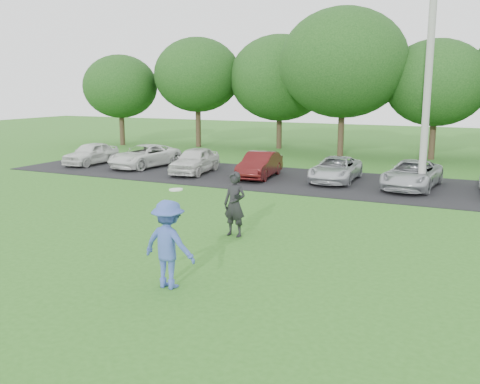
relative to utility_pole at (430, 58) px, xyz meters
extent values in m
plane|color=#2D661D|center=(-3.75, -12.29, -5.22)|extent=(100.00, 100.00, 0.00)
cube|color=black|center=(-3.75, 0.71, -5.21)|extent=(32.00, 6.50, 0.03)
cylinder|color=#9D9D98|center=(0.00, 0.00, 0.00)|extent=(0.28, 0.28, 10.45)
imported|color=#3C53A9|center=(-3.48, -12.82, -4.29)|extent=(1.24, 0.76, 1.87)
cylinder|color=white|center=(-3.16, -12.99, -3.07)|extent=(0.27, 0.27, 0.04)
imported|color=black|center=(-3.97, -8.70, -4.31)|extent=(0.71, 0.50, 1.83)
cube|color=black|center=(-3.79, -8.88, -4.04)|extent=(0.15, 0.11, 0.10)
imported|color=silver|center=(-17.05, 0.50, -4.60)|extent=(1.42, 3.47, 1.18)
imported|color=silver|center=(-13.87, 0.91, -4.62)|extent=(2.49, 4.38, 1.15)
imported|color=silver|center=(-10.51, 0.32, -4.57)|extent=(1.88, 3.78, 1.24)
imported|color=#491010|center=(-7.17, 0.50, -4.61)|extent=(1.58, 3.66, 1.17)
imported|color=silver|center=(-3.75, 1.03, -4.66)|extent=(1.93, 3.93, 1.07)
imported|color=#B0B3B8|center=(-0.47, 0.76, -4.63)|extent=(2.21, 4.22, 1.13)
cylinder|color=#38281C|center=(-21.75, 9.31, -4.12)|extent=(0.36, 0.36, 2.20)
ellipsoid|color=#214C19|center=(-21.75, 9.31, -1.07)|extent=(5.20, 5.20, 4.42)
cylinder|color=#38281C|center=(-16.25, 10.71, -3.87)|extent=(0.36, 0.36, 2.70)
ellipsoid|color=#214C19|center=(-16.25, 10.71, -0.30)|extent=(5.94, 5.94, 5.05)
cylinder|color=#38281C|center=(-10.75, 12.11, -4.12)|extent=(0.36, 0.36, 2.20)
ellipsoid|color=#214C19|center=(-10.75, 12.11, -0.52)|extent=(6.68, 6.68, 5.68)
cylinder|color=#38281C|center=(-5.75, 9.31, -3.87)|extent=(0.36, 0.36, 2.70)
ellipsoid|color=#214C19|center=(-5.75, 9.31, 0.26)|extent=(7.42, 7.42, 6.31)
cylinder|color=#38281C|center=(-0.75, 10.71, -4.12)|extent=(0.36, 0.36, 2.20)
ellipsoid|color=#214C19|center=(-0.75, 10.71, -0.86)|extent=(5.76, 5.76, 4.90)
camera|label=1|loc=(2.45, -21.83, -1.06)|focal=40.00mm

